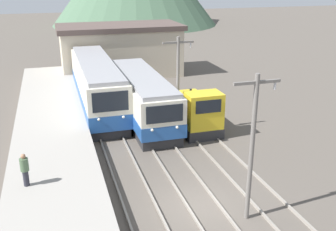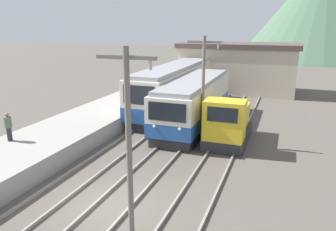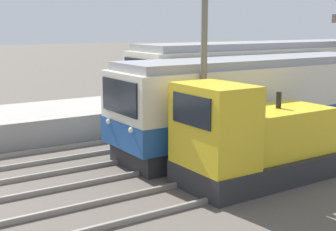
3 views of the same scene
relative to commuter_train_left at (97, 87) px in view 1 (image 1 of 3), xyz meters
The scene contains 12 objects.
ground_plane 15.76m from the commuter_train_left, 80.44° to the right, with size 200.00×200.00×0.00m, color #564F47.
platform_left 15.92m from the commuter_train_left, 103.30° to the right, with size 4.50×54.00×1.04m, color gray.
track_left 15.54m from the commuter_train_left, 90.00° to the right, with size 1.54×60.00×0.14m.
track_center 15.79m from the commuter_train_left, 79.72° to the right, with size 1.54×60.00×0.14m.
track_right 16.58m from the commuter_train_left, 69.41° to the right, with size 1.54×60.00×0.14m.
commuter_train_left is the anchor object (origin of this frame).
commuter_train_center 4.49m from the commuter_train_left, 51.41° to the right, with size 2.84×11.62×3.39m.
shunting_locomotive 8.72m from the commuter_train_left, 48.18° to the right, with size 2.40×4.94×3.00m.
catenary_mast_near 17.52m from the commuter_train_left, 75.69° to the right, with size 2.00×0.20×6.50m.
catenary_mast_mid 8.52m from the commuter_train_left, 58.86° to the right, with size 2.00×0.20×6.50m.
person_on_platform 13.95m from the commuter_train_left, 110.32° to the right, with size 0.38×0.38×1.57m.
station_building 11.25m from the commuter_train_left, 70.24° to the left, with size 12.60×6.30×5.20m.
Camera 1 is at (-5.83, -14.50, 10.10)m, focal length 42.00 mm.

